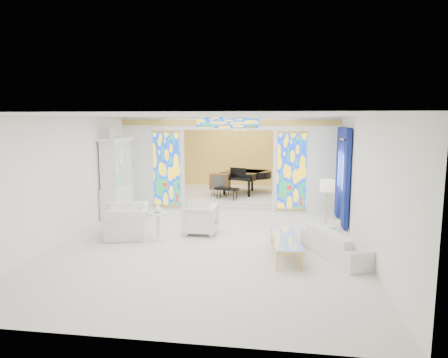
# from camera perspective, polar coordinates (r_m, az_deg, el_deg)

# --- Properties ---
(floor) EXTENTS (12.00, 12.00, 0.00)m
(floor) POSITION_cam_1_polar(r_m,az_deg,el_deg) (11.24, -0.72, -6.53)
(floor) COLOR silver
(floor) RESTS_ON ground
(ceiling) EXTENTS (7.00, 12.00, 0.02)m
(ceiling) POSITION_cam_1_polar(r_m,az_deg,el_deg) (10.86, -0.75, 8.95)
(ceiling) COLOR white
(ceiling) RESTS_ON wall_back
(wall_back) EXTENTS (7.00, 0.02, 3.00)m
(wall_back) POSITION_cam_1_polar(r_m,az_deg,el_deg) (16.87, 2.38, 3.65)
(wall_back) COLOR white
(wall_back) RESTS_ON floor
(wall_front) EXTENTS (7.00, 0.02, 3.00)m
(wall_front) POSITION_cam_1_polar(r_m,az_deg,el_deg) (5.21, -10.92, -7.32)
(wall_front) COLOR white
(wall_front) RESTS_ON floor
(wall_left) EXTENTS (0.02, 12.00, 3.00)m
(wall_left) POSITION_cam_1_polar(r_m,az_deg,el_deg) (11.99, -17.50, 1.32)
(wall_left) COLOR white
(wall_left) RESTS_ON floor
(wall_right) EXTENTS (0.02, 12.00, 3.00)m
(wall_right) POSITION_cam_1_polar(r_m,az_deg,el_deg) (10.98, 17.63, 0.70)
(wall_right) COLOR white
(wall_right) RESTS_ON floor
(partition_wall) EXTENTS (7.00, 0.22, 3.00)m
(partition_wall) POSITION_cam_1_polar(r_m,az_deg,el_deg) (12.90, 0.62, 2.87)
(partition_wall) COLOR white
(partition_wall) RESTS_ON floor
(stained_glass_left) EXTENTS (0.90, 0.04, 2.40)m
(stained_glass_left) POSITION_cam_1_polar(r_m,az_deg,el_deg) (13.25, -8.18, 1.40)
(stained_glass_left) COLOR gold
(stained_glass_left) RESTS_ON partition_wall
(stained_glass_right) EXTENTS (0.90, 0.04, 2.40)m
(stained_glass_right) POSITION_cam_1_polar(r_m,az_deg,el_deg) (12.73, 9.66, 1.08)
(stained_glass_right) COLOR gold
(stained_glass_right) RESTS_ON partition_wall
(stained_glass_transom) EXTENTS (2.00, 0.04, 0.34)m
(stained_glass_transom) POSITION_cam_1_polar(r_m,az_deg,el_deg) (12.73, 0.57, 8.06)
(stained_glass_transom) COLOR gold
(stained_glass_transom) RESTS_ON partition_wall
(alcove_platform) EXTENTS (6.80, 3.80, 0.18)m
(alcove_platform) POSITION_cam_1_polar(r_m,az_deg,el_deg) (15.19, 1.64, -2.25)
(alcove_platform) COLOR silver
(alcove_platform) RESTS_ON floor
(gold_curtain_back) EXTENTS (6.70, 0.10, 2.90)m
(gold_curtain_back) POSITION_cam_1_polar(r_m,az_deg,el_deg) (16.76, 2.34, 3.62)
(gold_curtain_back) COLOR #E9BE51
(gold_curtain_back) RESTS_ON wall_back
(chandelier) EXTENTS (0.48, 0.48, 0.30)m
(chandelier) POSITION_cam_1_polar(r_m,az_deg,el_deg) (14.81, 2.41, 7.06)
(chandelier) COLOR gold
(chandelier) RESTS_ON ceiling
(blue_drapes) EXTENTS (0.14, 1.85, 2.65)m
(blue_drapes) POSITION_cam_1_polar(r_m,az_deg,el_deg) (11.64, 16.60, 1.55)
(blue_drapes) COLOR navy
(blue_drapes) RESTS_ON wall_right
(china_cabinet) EXTENTS (0.56, 1.46, 2.72)m
(china_cabinet) POSITION_cam_1_polar(r_m,az_deg,el_deg) (12.45, -15.08, 0.14)
(china_cabinet) COLOR white
(china_cabinet) RESTS_ON floor
(armchair_left) EXTENTS (1.38, 1.48, 0.79)m
(armchair_left) POSITION_cam_1_polar(r_m,az_deg,el_deg) (10.32, -13.64, -5.87)
(armchair_left) COLOR white
(armchair_left) RESTS_ON floor
(armchair_right) EXTENTS (0.85, 0.83, 0.77)m
(armchair_right) POSITION_cam_1_polar(r_m,az_deg,el_deg) (10.31, -3.40, -5.71)
(armchair_right) COLOR silver
(armchair_right) RESTS_ON floor
(sofa) EXTENTS (1.57, 2.21, 0.60)m
(sofa) POSITION_cam_1_polar(r_m,az_deg,el_deg) (8.97, 16.16, -8.76)
(sofa) COLOR silver
(sofa) RESTS_ON floor
(side_table) EXTENTS (0.61, 0.61, 0.67)m
(side_table) POSITION_cam_1_polar(r_m,az_deg,el_deg) (9.91, -9.39, -6.05)
(side_table) COLOR white
(side_table) RESTS_ON floor
(vase) EXTENTS (0.22, 0.22, 0.21)m
(vase) POSITION_cam_1_polar(r_m,az_deg,el_deg) (9.84, -9.44, -4.14)
(vase) COLOR silver
(vase) RESTS_ON side_table
(coffee_table) EXTENTS (0.71, 1.86, 0.41)m
(coffee_table) POSITION_cam_1_polar(r_m,az_deg,el_deg) (8.73, 8.79, -8.51)
(coffee_table) COLOR silver
(coffee_table) RESTS_ON floor
(floor_lamp) EXTENTS (0.42, 0.42, 1.46)m
(floor_lamp) POSITION_cam_1_polar(r_m,az_deg,el_deg) (10.07, 14.53, -1.29)
(floor_lamp) COLOR gold
(floor_lamp) RESTS_ON floor
(grand_piano) EXTENTS (2.13, 2.63, 1.01)m
(grand_piano) POSITION_cam_1_polar(r_m,az_deg,el_deg) (14.99, 3.44, 0.59)
(grand_piano) COLOR black
(grand_piano) RESTS_ON alcove_platform
(tv_console) EXTENTS (0.73, 0.53, 0.80)m
(tv_console) POSITION_cam_1_polar(r_m,az_deg,el_deg) (14.40, -0.57, -0.36)
(tv_console) COLOR brown
(tv_console) RESTS_ON alcove_platform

